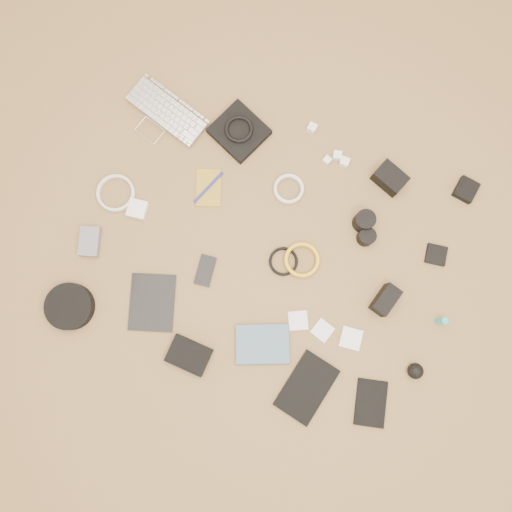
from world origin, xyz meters
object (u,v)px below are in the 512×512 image
(phone, at_px, (205,271))
(paperback, at_px, (263,365))
(dslr_camera, at_px, (390,178))
(tablet, at_px, (152,302))
(laptop, at_px, (160,120))
(headphone_case, at_px, (70,306))

(phone, distance_m, paperback, 0.40)
(dslr_camera, bearing_deg, tablet, -110.37)
(laptop, xyz_separation_m, phone, (0.37, -0.49, -0.01))
(dslr_camera, relative_size, headphone_case, 0.67)
(dslr_camera, xyz_separation_m, paperback, (-0.22, -0.81, -0.02))
(dslr_camera, xyz_separation_m, tablet, (-0.68, -0.73, -0.03))
(tablet, relative_size, headphone_case, 1.23)
(phone, xyz_separation_m, headphone_case, (-0.42, -0.29, 0.02))
(dslr_camera, distance_m, paperback, 0.84)
(laptop, height_order, phone, laptop)
(dslr_camera, bearing_deg, laptop, -153.29)
(dslr_camera, height_order, tablet, dslr_camera)
(headphone_case, relative_size, paperback, 0.90)
(laptop, xyz_separation_m, headphone_case, (-0.05, -0.78, 0.01))
(tablet, xyz_separation_m, phone, (0.14, 0.18, -0.00))
(tablet, xyz_separation_m, paperback, (0.46, -0.08, 0.00))
(dslr_camera, distance_m, phone, 0.77)
(paperback, bearing_deg, phone, 30.95)
(phone, relative_size, paperback, 0.59)
(laptop, bearing_deg, dslr_camera, 22.74)
(headphone_case, bearing_deg, tablet, 22.43)
(dslr_camera, relative_size, paperback, 0.60)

